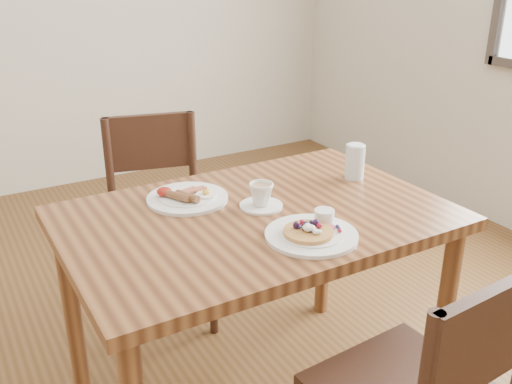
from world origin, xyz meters
The scene contains 6 objects.
dining_table centered at (0.00, 0.00, 0.65)m, with size 1.20×0.80×0.75m.
chair_far centered at (-0.07, 0.71, 0.49)m, with size 0.51×0.51×0.88m.
pancake_plate centered at (0.06, -0.22, 0.76)m, with size 0.27×0.27×0.06m.
breakfast_plate centered at (-0.15, 0.20, 0.76)m, with size 0.27×0.27×0.04m.
teacup_saucer centered at (0.04, 0.03, 0.79)m, with size 0.14×0.14×0.08m.
water_glass centered at (0.46, 0.08, 0.81)m, with size 0.07×0.07×0.13m, color silver.
Camera 1 is at (-0.82, -1.42, 1.50)m, focal length 40.00 mm.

